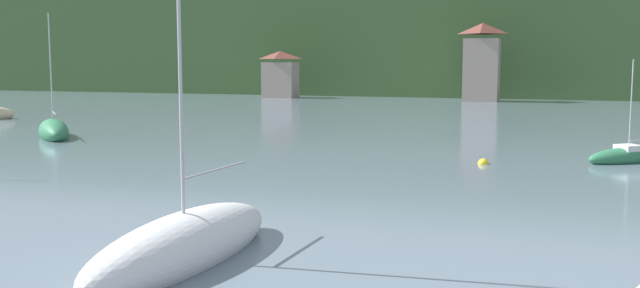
% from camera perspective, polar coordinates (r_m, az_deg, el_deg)
% --- Properties ---
extents(wooded_hillside, '(352.00, 68.55, 32.11)m').
position_cam_1_polar(wooded_hillside, '(140.02, 10.38, 7.61)').
color(wooded_hillside, '#38562D').
rests_on(wooded_hillside, ground_plane).
extents(shore_building_west, '(4.86, 3.36, 6.63)m').
position_cam_1_polar(shore_building_west, '(100.85, -3.24, 5.61)').
color(shore_building_west, gray).
rests_on(shore_building_west, ground_plane).
extents(shore_building_westcentral, '(4.66, 4.23, 10.13)m').
position_cam_1_polar(shore_building_westcentral, '(94.48, 12.99, 6.40)').
color(shore_building_westcentral, gray).
rests_on(shore_building_westcentral, ground_plane).
extents(sailboat_far_2, '(4.88, 4.40, 5.70)m').
position_cam_1_polar(sailboat_far_2, '(40.56, 23.75, -0.95)').
color(sailboat_far_2, '#2D754C').
rests_on(sailboat_far_2, ground_plane).
extents(sailboat_near_4, '(2.66, 8.32, 12.32)m').
position_cam_1_polar(sailboat_near_4, '(19.36, -10.96, -8.08)').
color(sailboat_near_4, white).
rests_on(sailboat_near_4, ground_plane).
extents(sailboat_far_10, '(6.28, 6.52, 9.05)m').
position_cam_1_polar(sailboat_far_10, '(52.40, -20.82, 0.96)').
color(sailboat_far_10, '#2D754C').
rests_on(sailboat_far_10, ground_plane).
extents(mooring_buoy_far, '(0.57, 0.57, 0.57)m').
position_cam_1_polar(mooring_buoy_far, '(37.43, 13.11, -1.58)').
color(mooring_buoy_far, yellow).
rests_on(mooring_buoy_far, ground_plane).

